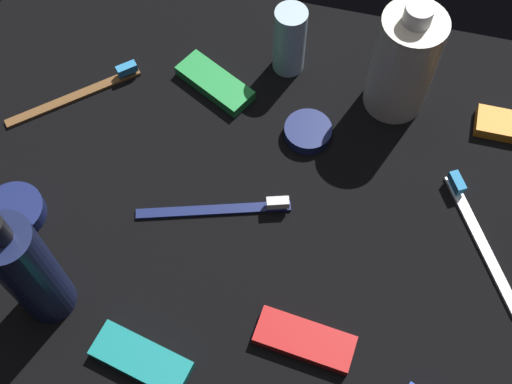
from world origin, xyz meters
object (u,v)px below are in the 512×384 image
lotion_bottle (29,271)px  cream_tin_left (15,211)px  snack_bar_teal (141,359)px  snack_bar_red (305,340)px  cream_tin_right (308,132)px  bodywash_bottle (404,63)px  toothbrush_white (478,233)px  toothbrush_navy (223,208)px  snack_bar_green (215,83)px  deodorant_stick (290,40)px  toothbrush_brown (82,92)px

lotion_bottle → cream_tin_left: size_ratio=2.86×
snack_bar_teal → snack_bar_red: size_ratio=1.00×
lotion_bottle → cream_tin_right: lotion_bottle is taller
bodywash_bottle → cream_tin_left: bodywash_bottle is taller
toothbrush_white → snack_bar_teal: bearing=-145.2°
lotion_bottle → toothbrush_navy: (15.37, 14.87, -8.04)cm
snack_bar_green → cream_tin_right: size_ratio=1.77×
bodywash_bottle → toothbrush_navy: (-16.94, -20.31, -6.87)cm
snack_bar_teal → cream_tin_right: bearing=82.9°
snack_bar_teal → snack_bar_green: same height
bodywash_bottle → deodorant_stick: bodywash_bottle is taller
lotion_bottle → bodywash_bottle: 47.78cm
bodywash_bottle → snack_bar_teal: (-20.62, -39.28, -6.73)cm
snack_bar_red → cream_tin_right: bearing=106.6°
lotion_bottle → snack_bar_red: 28.88cm
toothbrush_brown → toothbrush_navy: bearing=-28.3°
toothbrush_white → snack_bar_green: toothbrush_white is taller
cream_tin_right → toothbrush_brown: bearing=-178.5°
deodorant_stick → lotion_bottle: bearing=-115.9°
toothbrush_brown → cream_tin_right: 29.24cm
toothbrush_navy → toothbrush_white: size_ratio=1.09×
lotion_bottle → toothbrush_white: lotion_bottle is taller
toothbrush_white → deodorant_stick: bearing=144.4°
lotion_bottle → toothbrush_brown: lotion_bottle is taller
lotion_bottle → snack_bar_teal: bearing=-19.3°
toothbrush_navy → bodywash_bottle: bearing=50.2°
toothbrush_brown → toothbrush_navy: 24.73cm
toothbrush_brown → cream_tin_left: size_ratio=2.09×
deodorant_stick → toothbrush_white: bearing=-35.6°
lotion_bottle → cream_tin_left: 13.95cm
snack_bar_teal → toothbrush_navy: bearing=91.4°
cream_tin_left → toothbrush_navy: bearing=15.0°
toothbrush_navy → cream_tin_right: toothbrush_navy is taller
lotion_bottle → bodywash_bottle: size_ratio=1.17×
deodorant_stick → snack_bar_teal: 42.25cm
toothbrush_navy → cream_tin_left: 23.92cm
deodorant_stick → toothbrush_brown: deodorant_stick is taller
toothbrush_brown → toothbrush_navy: size_ratio=0.81×
snack_bar_green → lotion_bottle: bearing=-79.2°
bodywash_bottle → deodorant_stick: bearing=170.9°
deodorant_stick → snack_bar_red: bearing=-75.0°
toothbrush_brown → lotion_bottle: bearing=-76.5°
toothbrush_brown → cream_tin_right: toothbrush_brown is taller
deodorant_stick → bodywash_bottle: bearing=-9.1°
snack_bar_red → cream_tin_right: same height
snack_bar_green → snack_bar_red: same height
toothbrush_brown → snack_bar_red: bearing=-35.9°
snack_bar_teal → toothbrush_brown: bearing=132.9°
deodorant_stick → cream_tin_right: deodorant_stick is taller
lotion_bottle → deodorant_stick: lotion_bottle is taller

